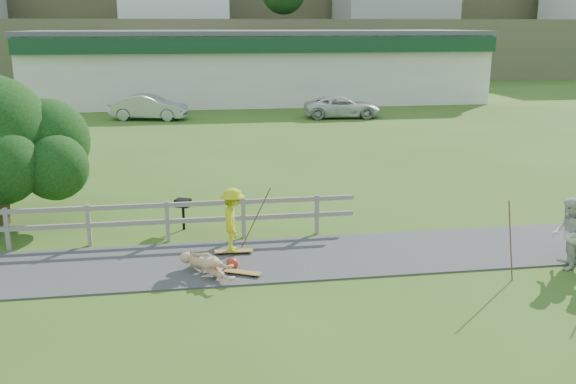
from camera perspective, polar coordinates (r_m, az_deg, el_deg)
The scene contains 15 objects.
ground at distance 14.27m, azimuth -2.70°, elevation -8.28°, with size 260.00×260.00×0.00m, color #355819.
path at distance 15.65m, azimuth -3.33°, elevation -6.08°, with size 34.00×3.00×0.04m, color #333335.
fence at distance 17.36m, azimuth -19.35°, elevation -2.36°, with size 15.05×0.10×1.10m.
strip_mall at distance 48.40m, azimuth -2.74°, elevation 11.17°, with size 32.50×10.75×5.10m.
skater_rider at distance 15.84m, azimuth -4.90°, elevation -2.85°, with size 1.04×0.60×1.61m, color #C2C312.
skater_fallen at distance 14.72m, azimuth -7.23°, elevation -6.42°, with size 1.59×0.38×0.58m, color tan.
spectator_a at distance 16.30m, azimuth 23.62°, elevation -3.42°, with size 0.82×0.64×1.69m, color silver.
car_silver at distance 39.47m, azimuth -12.26°, elevation 7.38°, with size 1.58×4.53×1.49m, color #9FA3A7.
car_white at distance 39.62m, azimuth 4.84°, elevation 7.54°, with size 2.14×4.64×1.29m, color silver.
bbq at distance 18.07m, azimuth -9.28°, elevation -1.98°, with size 0.40×0.31×0.88m, color black, non-canonical shape.
longboard_rider at distance 16.08m, azimuth -4.85°, elevation -5.40°, with size 0.95×0.23×0.11m, color olive, non-canonical shape.
longboard_fallen at distance 14.76m, azimuth -4.05°, elevation -7.29°, with size 0.88×0.21×0.10m, color olive, non-canonical shape.
helmet at distance 15.13m, azimuth -4.98°, elevation -6.37°, with size 0.29×0.29×0.29m, color #A32C12.
pole_rider at distance 16.25m, azimuth -2.91°, elevation -2.09°, with size 0.03×0.03×1.75m, color brown.
pole_spec_left at distance 14.98m, azimuth 19.17°, elevation -4.11°, with size 0.03×0.03×1.89m, color brown.
Camera 1 is at (-1.43, -13.06, 5.58)m, focal length 40.00 mm.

